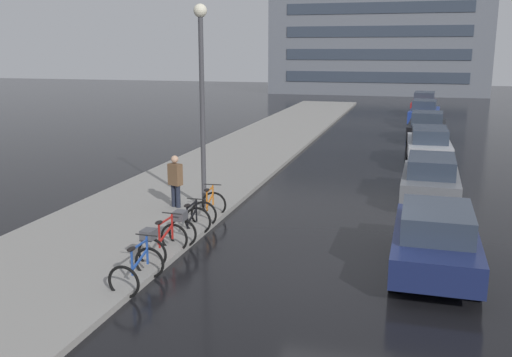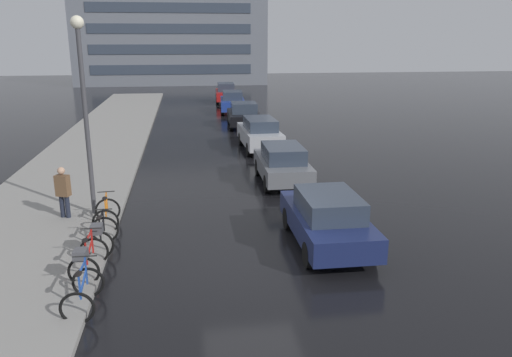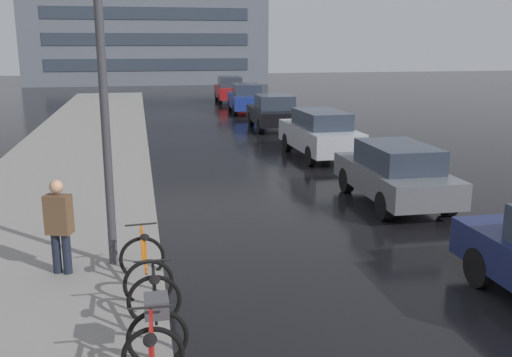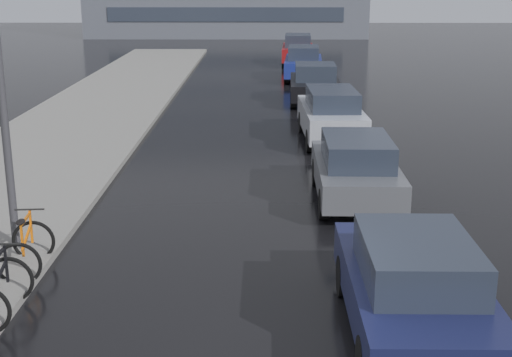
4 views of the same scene
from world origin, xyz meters
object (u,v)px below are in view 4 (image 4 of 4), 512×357
(car_grey, at_px, (356,168))
(car_black, at_px, (315,83))
(car_red, at_px, (298,50))
(car_silver, at_px, (331,114))
(car_navy, at_px, (413,286))
(car_blue, at_px, (303,63))
(bicycle_farthest, at_px, (26,250))

(car_grey, height_order, car_black, car_black)
(car_grey, bearing_deg, car_red, 90.08)
(car_black, bearing_deg, car_silver, -90.02)
(car_navy, height_order, car_silver, car_silver)
(car_grey, distance_m, car_blue, 19.20)
(car_grey, bearing_deg, car_silver, 89.80)
(car_navy, height_order, car_red, car_red)
(car_blue, bearing_deg, car_red, 89.72)
(car_silver, distance_m, car_black, 6.79)
(bicycle_farthest, distance_m, car_navy, 6.40)
(car_black, bearing_deg, car_blue, 90.80)
(car_black, relative_size, car_blue, 0.95)
(car_navy, distance_m, car_grey, 6.16)
(bicycle_farthest, bearing_deg, car_black, 70.22)
(car_navy, bearing_deg, car_red, 90.07)
(car_navy, relative_size, car_red, 0.93)
(bicycle_farthest, bearing_deg, car_grey, 33.60)
(bicycle_farthest, distance_m, car_silver, 11.69)
(car_navy, bearing_deg, car_silver, 89.90)
(car_navy, xyz_separation_m, car_red, (-0.04, 31.47, 0.09))
(bicycle_farthest, xyz_separation_m, car_silver, (6.04, 10.00, 0.41))
(car_navy, height_order, car_grey, car_navy)
(car_grey, relative_size, car_black, 0.95)
(car_grey, bearing_deg, car_black, 89.90)
(car_grey, xyz_separation_m, car_silver, (0.02, 6.00, 0.06))
(car_silver, bearing_deg, car_grey, -90.20)
(car_grey, relative_size, car_blue, 0.90)
(bicycle_farthest, distance_m, car_red, 29.92)
(car_silver, relative_size, car_black, 1.04)
(car_silver, bearing_deg, car_red, 90.17)
(car_black, bearing_deg, car_grey, -90.10)
(bicycle_farthest, xyz_separation_m, car_navy, (6.02, -2.16, 0.35))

